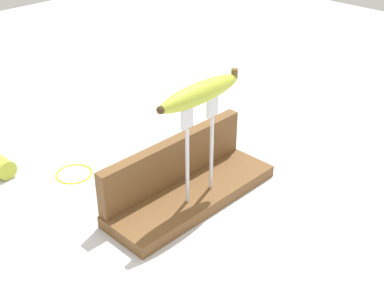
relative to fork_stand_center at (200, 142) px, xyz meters
The scene contains 7 objects.
ground_plane 0.14m from the fork_stand_center, 90.00° to the left, with size 3.00×3.00×0.00m, color silver.
wooden_board 0.13m from the fork_stand_center, 90.00° to the left, with size 0.35×0.12×0.02m, color brown.
board_backstop 0.10m from the fork_stand_center, 90.00° to the left, with size 0.35×0.02×0.09m, color brown.
fork_stand_center is the anchor object (origin of this frame).
banana_raised_center 0.09m from the fork_stand_center, behind, with size 0.19×0.04×0.04m.
banana_chunk_near 0.44m from the fork_stand_center, 120.20° to the left, with size 0.04×0.06×0.04m.
wire_coil 0.31m from the fork_stand_center, 112.60° to the left, with size 0.08×0.08×0.00m, color gold.
Camera 1 is at (-0.58, -0.57, 0.59)m, focal length 48.66 mm.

